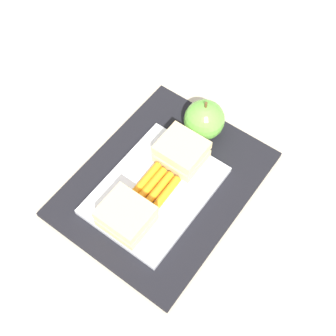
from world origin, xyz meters
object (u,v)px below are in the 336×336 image
(sandwich_half_left, at_px, (126,216))
(carrot_sticks_bundle, at_px, (155,187))
(apple, at_px, (204,120))
(food_tray, at_px, (155,190))
(sandwich_half_right, at_px, (182,152))

(sandwich_half_left, xyz_separation_m, carrot_sticks_bundle, (0.08, -0.00, -0.01))
(carrot_sticks_bundle, xyz_separation_m, apple, (0.16, 0.01, 0.02))
(food_tray, distance_m, sandwich_half_left, 0.08)
(food_tray, relative_size, sandwich_half_right, 2.88)
(carrot_sticks_bundle, bearing_deg, apple, 2.07)
(sandwich_half_left, height_order, sandwich_half_right, same)
(sandwich_half_right, distance_m, carrot_sticks_bundle, 0.08)
(food_tray, height_order, sandwich_half_right, sandwich_half_right)
(carrot_sticks_bundle, bearing_deg, food_tray, 6.80)
(food_tray, distance_m, carrot_sticks_bundle, 0.01)
(sandwich_half_left, bearing_deg, apple, 1.38)
(food_tray, height_order, sandwich_half_left, sandwich_half_left)
(food_tray, xyz_separation_m, apple, (0.16, 0.01, 0.03))
(sandwich_half_right, height_order, carrot_sticks_bundle, sandwich_half_right)
(sandwich_half_left, height_order, apple, apple)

